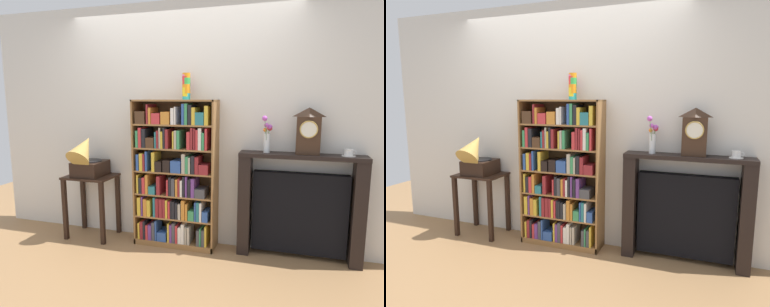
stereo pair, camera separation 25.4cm
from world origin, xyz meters
TOP-DOWN VIEW (x-y plane):
  - ground_plane at (0.00, 0.00)m, footprint 7.94×6.40m
  - wall_back at (0.14, 0.28)m, footprint 4.94×0.08m
  - bookshelf at (-0.01, 0.09)m, footprint 0.89×0.28m
  - cup_stack at (0.11, 0.13)m, footprint 0.08×0.09m
  - side_table_left at (-1.01, 0.03)m, footprint 0.54×0.41m
  - gramophone at (-1.01, -0.03)m, footprint 0.32×0.49m
  - fireplace_mantel at (1.28, 0.14)m, footprint 1.19×0.23m
  - mantel_clock at (1.33, 0.12)m, footprint 0.22×0.11m
  - flower_vase at (0.95, 0.12)m, footprint 0.09×0.19m
  - teacup_with_saucer at (1.69, 0.12)m, footprint 0.13×0.12m

SIDE VIEW (x-z plane):
  - ground_plane at x=0.00m, z-range -0.02..0.00m
  - fireplace_mantel at x=1.28m, z-range -0.01..1.05m
  - side_table_left at x=-1.01m, z-range 0.16..0.88m
  - bookshelf at x=-0.01m, z-range -0.05..1.53m
  - gramophone at x=-1.01m, z-range 0.67..1.20m
  - teacup_with_saucer at x=1.69m, z-range 1.06..1.13m
  - flower_vase at x=0.95m, z-range 1.05..1.42m
  - mantel_clock at x=1.33m, z-range 1.06..1.51m
  - wall_back at x=0.14m, z-range 0.00..2.60m
  - cup_stack at x=0.11m, z-range 1.58..1.85m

